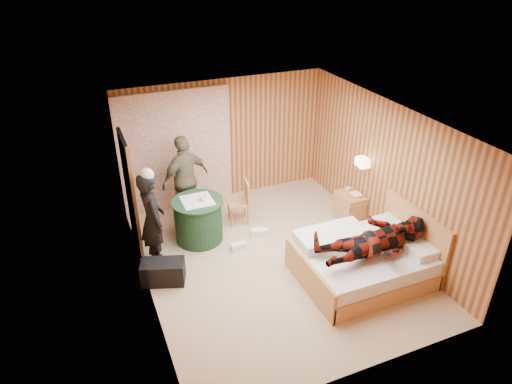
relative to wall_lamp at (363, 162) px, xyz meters
name	(u,v)px	position (x,y,z in m)	size (l,w,h in m)	color
floor	(274,260)	(-1.92, -0.45, -1.30)	(4.20, 5.00, 0.01)	tan
ceiling	(277,120)	(-1.92, -0.45, 1.20)	(4.20, 5.00, 0.01)	white
wall_back	(224,140)	(-1.92, 2.05, -0.05)	(4.20, 0.02, 2.50)	#C77C4C
wall_left	(141,224)	(-4.02, -0.45, -0.05)	(0.02, 5.00, 2.50)	#C77C4C
wall_right	(386,173)	(0.18, -0.45, -0.05)	(0.02, 5.00, 2.50)	#C77C4C
curtain	(176,151)	(-2.92, 1.98, -0.10)	(2.20, 0.08, 2.40)	white
doorway	(130,193)	(-3.98, 0.95, -0.28)	(0.06, 0.90, 2.05)	black
wall_lamp	(363,162)	(0.00, 0.00, 0.00)	(0.26, 0.24, 0.16)	gold
bed	(363,260)	(-0.80, -1.36, -1.00)	(1.97, 1.53, 1.05)	tan
nightstand	(350,207)	(-0.04, 0.18, -1.01)	(0.42, 0.57, 0.55)	tan
round_table	(198,220)	(-2.91, 0.65, -0.89)	(0.91, 0.91, 0.81)	#1F4327
chair_far	(188,195)	(-2.91, 1.37, -0.76)	(0.43, 0.43, 0.93)	tan
chair_near	(242,199)	(-1.98, 0.91, -0.80)	(0.45, 0.45, 0.85)	tan
duffel_bag	(163,272)	(-3.77, -0.29, -1.11)	(0.67, 0.36, 0.38)	black
sneaker_left	(239,246)	(-2.37, 0.07, -1.24)	(0.29, 0.12, 0.13)	white
sneaker_right	(259,232)	(-1.86, 0.33, -1.23)	(0.31, 0.12, 0.14)	white
woman_standing	(152,220)	(-3.76, 0.26, -0.46)	(0.61, 0.40, 1.67)	black
man_at_table	(186,179)	(-2.91, 1.42, -0.44)	(1.01, 0.42, 1.72)	#6E6649
man_on_bed	(377,233)	(-0.77, -1.59, -0.34)	(1.77, 0.67, 0.86)	maroon
book_lower	(353,195)	(-0.04, 0.13, -0.74)	(0.17, 0.22, 0.02)	white
book_upper	(353,194)	(-0.04, 0.13, -0.72)	(0.16, 0.22, 0.02)	white
cup_nightstand	(347,190)	(-0.04, 0.31, -0.70)	(0.10, 0.10, 0.09)	white
cup_table	(203,198)	(-2.81, 0.60, -0.44)	(0.12, 0.12, 0.10)	white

